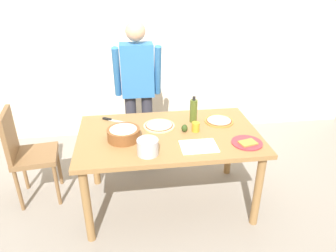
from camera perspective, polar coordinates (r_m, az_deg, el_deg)
ground at (r=3.23m, az=0.12°, el=-13.36°), size 8.00×8.00×0.00m
wall_back at (r=4.14m, az=-3.00°, el=15.76°), size 5.60×0.10×2.60m
dining_table at (r=2.85m, az=0.14°, el=-2.98°), size 1.60×0.96×0.76m
person_cook at (r=3.41m, az=-5.45°, el=6.99°), size 0.49×0.25×1.62m
chair_wooden_left at (r=3.26m, az=-24.28°, el=-4.12°), size 0.44×0.44×0.95m
pizza_raw_on_board at (r=2.93m, az=-1.62°, el=0.08°), size 0.29×0.29×0.02m
pizza_cooked_on_tray at (r=3.05m, az=9.19°, el=0.91°), size 0.27×0.27×0.02m
plate_with_slice at (r=2.72m, az=14.08°, el=-2.95°), size 0.26×0.26×0.02m
popcorn_bowl at (r=2.71m, az=-8.03°, el=-1.26°), size 0.28×0.28×0.11m
olive_oil_bottle at (r=2.99m, az=4.63°, el=2.77°), size 0.07×0.07×0.26m
steel_pot at (r=2.48m, az=-3.68°, el=-3.75°), size 0.17×0.17×0.13m
cup_orange at (r=2.84m, az=5.02°, el=-0.17°), size 0.07×0.07×0.08m
cutting_board_white at (r=2.61m, az=5.55°, el=-3.67°), size 0.30×0.22×0.01m
chef_knife at (r=3.08m, az=-9.95°, el=1.04°), size 0.26×0.17×0.02m
avocado at (r=2.83m, az=3.00°, el=-0.39°), size 0.06×0.06×0.07m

